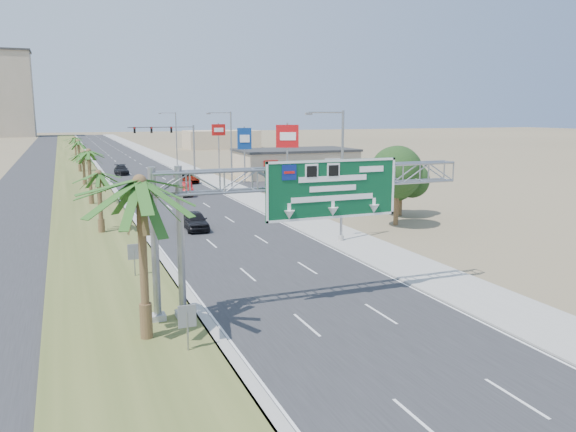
# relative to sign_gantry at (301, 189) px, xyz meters

# --- Properties ---
(ground) EXTENTS (600.00, 600.00, 0.00)m
(ground) POSITION_rel_sign_gantry_xyz_m (1.06, -9.93, -6.06)
(ground) COLOR #8C7A59
(ground) RESTS_ON ground
(road) EXTENTS (12.00, 300.00, 0.02)m
(road) POSITION_rel_sign_gantry_xyz_m (1.06, 100.07, -6.05)
(road) COLOR #28282B
(road) RESTS_ON ground
(sidewalk_right) EXTENTS (4.00, 300.00, 0.10)m
(sidewalk_right) POSITION_rel_sign_gantry_xyz_m (9.56, 100.07, -6.01)
(sidewalk_right) COLOR #9E9B93
(sidewalk_right) RESTS_ON ground
(median_grass) EXTENTS (7.00, 300.00, 0.12)m
(median_grass) POSITION_rel_sign_gantry_xyz_m (-8.94, 100.07, -6.00)
(median_grass) COLOR #4A5625
(median_grass) RESTS_ON ground
(opposing_road) EXTENTS (8.00, 300.00, 0.02)m
(opposing_road) POSITION_rel_sign_gantry_xyz_m (-15.94, 100.07, -6.05)
(opposing_road) COLOR #28282B
(opposing_road) RESTS_ON ground
(sign_gantry) EXTENTS (16.75, 1.24, 7.50)m
(sign_gantry) POSITION_rel_sign_gantry_xyz_m (0.00, 0.00, 0.00)
(sign_gantry) COLOR gray
(sign_gantry) RESTS_ON ground
(palm_near) EXTENTS (5.70, 5.70, 8.35)m
(palm_near) POSITION_rel_sign_gantry_xyz_m (-8.14, -1.93, 0.87)
(palm_near) COLOR brown
(palm_near) RESTS_ON ground
(palm_row_b) EXTENTS (3.99, 3.99, 5.95)m
(palm_row_b) POSITION_rel_sign_gantry_xyz_m (-8.44, 22.07, -1.16)
(palm_row_b) COLOR brown
(palm_row_b) RESTS_ON ground
(palm_row_c) EXTENTS (3.99, 3.99, 6.75)m
(palm_row_c) POSITION_rel_sign_gantry_xyz_m (-8.44, 38.07, -0.39)
(palm_row_c) COLOR brown
(palm_row_c) RESTS_ON ground
(palm_row_d) EXTENTS (3.99, 3.99, 5.45)m
(palm_row_d) POSITION_rel_sign_gantry_xyz_m (-8.44, 56.07, -1.64)
(palm_row_d) COLOR brown
(palm_row_d) RESTS_ON ground
(palm_row_e) EXTENTS (3.99, 3.99, 6.15)m
(palm_row_e) POSITION_rel_sign_gantry_xyz_m (-8.44, 75.07, -0.97)
(palm_row_e) COLOR brown
(palm_row_e) RESTS_ON ground
(palm_row_f) EXTENTS (3.99, 3.99, 5.75)m
(palm_row_f) POSITION_rel_sign_gantry_xyz_m (-8.44, 100.07, -1.35)
(palm_row_f) COLOR brown
(palm_row_f) RESTS_ON ground
(streetlight_near) EXTENTS (3.27, 0.44, 10.00)m
(streetlight_near) POSITION_rel_sign_gantry_xyz_m (8.36, 12.07, -1.36)
(streetlight_near) COLOR gray
(streetlight_near) RESTS_ON ground
(streetlight_mid) EXTENTS (3.27, 0.44, 10.00)m
(streetlight_mid) POSITION_rel_sign_gantry_xyz_m (8.36, 42.07, -1.36)
(streetlight_mid) COLOR gray
(streetlight_mid) RESTS_ON ground
(streetlight_far) EXTENTS (3.27, 0.44, 10.00)m
(streetlight_far) POSITION_rel_sign_gantry_xyz_m (8.36, 78.07, -1.36)
(streetlight_far) COLOR gray
(streetlight_far) RESTS_ON ground
(signal_mast) EXTENTS (10.28, 0.71, 8.00)m
(signal_mast) POSITION_rel_sign_gantry_xyz_m (6.23, 62.05, -1.21)
(signal_mast) COLOR gray
(signal_mast) RESTS_ON ground
(store_building) EXTENTS (18.00, 10.00, 4.00)m
(store_building) POSITION_rel_sign_gantry_xyz_m (23.06, 56.07, -4.06)
(store_building) COLOR tan
(store_building) RESTS_ON ground
(oak_near) EXTENTS (4.50, 4.50, 6.80)m
(oak_near) POSITION_rel_sign_gantry_xyz_m (16.06, 16.07, -1.53)
(oak_near) COLOR brown
(oak_near) RESTS_ON ground
(oak_far) EXTENTS (3.50, 3.50, 5.60)m
(oak_far) POSITION_rel_sign_gantry_xyz_m (19.06, 20.07, -2.24)
(oak_far) COLOR brown
(oak_far) RESTS_ON ground
(median_signback_a) EXTENTS (0.75, 0.08, 2.08)m
(median_signback_a) POSITION_rel_sign_gantry_xyz_m (-6.74, -3.93, -4.61)
(median_signback_a) COLOR gray
(median_signback_a) RESTS_ON ground
(median_signback_b) EXTENTS (0.75, 0.08, 2.08)m
(median_signback_b) POSITION_rel_sign_gantry_xyz_m (-7.44, 8.07, -4.61)
(median_signback_b) COLOR gray
(median_signback_b) RESTS_ON ground
(tower_distant) EXTENTS (20.00, 16.00, 35.00)m
(tower_distant) POSITION_rel_sign_gantry_xyz_m (-30.94, 240.07, 11.44)
(tower_distant) COLOR gray
(tower_distant) RESTS_ON ground
(building_distant_right) EXTENTS (20.00, 12.00, 5.00)m
(building_distant_right) POSITION_rel_sign_gantry_xyz_m (31.06, 130.07, -3.56)
(building_distant_right) COLOR tan
(building_distant_right) RESTS_ON ground
(car_left_lane) EXTENTS (1.99, 4.65, 1.57)m
(car_left_lane) POSITION_rel_sign_gantry_xyz_m (-0.94, 20.67, -5.27)
(car_left_lane) COLOR black
(car_left_lane) RESTS_ON ground
(car_mid_lane) EXTENTS (2.20, 5.02, 1.60)m
(car_mid_lane) POSITION_rel_sign_gantry_xyz_m (2.43, 41.30, -5.26)
(car_mid_lane) COLOR maroon
(car_mid_lane) RESTS_ON ground
(car_right_lane) EXTENTS (3.08, 5.67, 1.51)m
(car_right_lane) POSITION_rel_sign_gantry_xyz_m (5.25, 53.61, -5.30)
(car_right_lane) COLOR gray
(car_right_lane) RESTS_ON ground
(car_far) EXTENTS (2.25, 5.28, 1.52)m
(car_far) POSITION_rel_sign_gantry_xyz_m (-2.37, 68.38, -5.30)
(car_far) COLOR black
(car_far) RESTS_ON ground
(pole_sign_red_near) EXTENTS (2.34, 1.17, 8.80)m
(pole_sign_red_near) POSITION_rel_sign_gantry_xyz_m (11.22, 29.92, 0.85)
(pole_sign_red_near) COLOR gray
(pole_sign_red_near) RESTS_ON ground
(pole_sign_blue) EXTENTS (2.01, 0.43, 7.98)m
(pole_sign_blue) POSITION_rel_sign_gantry_xyz_m (12.93, 50.50, -0.11)
(pole_sign_blue) COLOR gray
(pole_sign_blue) RESTS_ON ground
(pole_sign_red_far) EXTENTS (2.21, 0.46, 8.29)m
(pole_sign_red_far) POSITION_rel_sign_gantry_xyz_m (12.32, 62.23, 0.49)
(pole_sign_red_far) COLOR gray
(pole_sign_red_far) RESTS_ON ground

